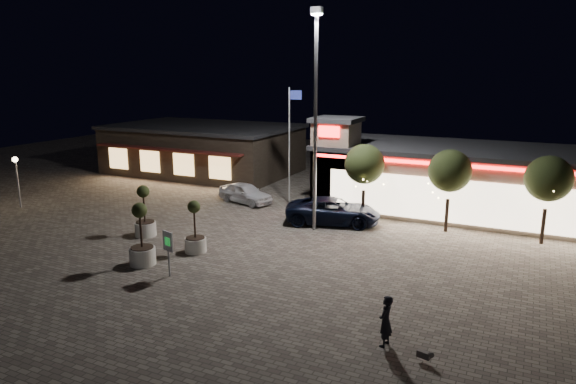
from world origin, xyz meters
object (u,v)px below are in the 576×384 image
at_px(planter_mid, 142,246).
at_px(pickup_truck, 333,211).
at_px(white_sedan, 245,193).
at_px(pedestrian, 386,321).
at_px(valet_sign, 168,245).
at_px(planter_left, 145,220).

bearing_deg(planter_mid, pickup_truck, 60.50).
relative_size(white_sedan, pedestrian, 2.32).
xyz_separation_m(planter_mid, valet_sign, (2.11, -0.65, 0.54)).
distance_m(pickup_truck, valet_sign, 11.58).
distance_m(white_sedan, pedestrian, 20.31).
bearing_deg(pickup_truck, valet_sign, 145.22).
relative_size(pickup_truck, valet_sign, 2.67).
distance_m(pickup_truck, white_sedan, 7.64).
relative_size(pickup_truck, planter_left, 1.95).
distance_m(white_sedan, planter_left, 8.96).
bearing_deg(planter_left, pedestrian, -20.83).
bearing_deg(pedestrian, valet_sign, -91.60).
xyz_separation_m(pickup_truck, pedestrian, (6.66, -12.64, 0.11)).
bearing_deg(white_sedan, planter_mid, -158.08).
height_order(pedestrian, planter_mid, planter_mid).
bearing_deg(pedestrian, planter_mid, -92.95).
height_order(white_sedan, planter_mid, planter_mid).
relative_size(pedestrian, valet_sign, 0.85).
distance_m(planter_mid, valet_sign, 2.27).
bearing_deg(pickup_truck, planter_mid, 134.48).
bearing_deg(planter_left, valet_sign, -39.95).
xyz_separation_m(white_sedan, valet_sign, (3.64, -13.01, 0.77)).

